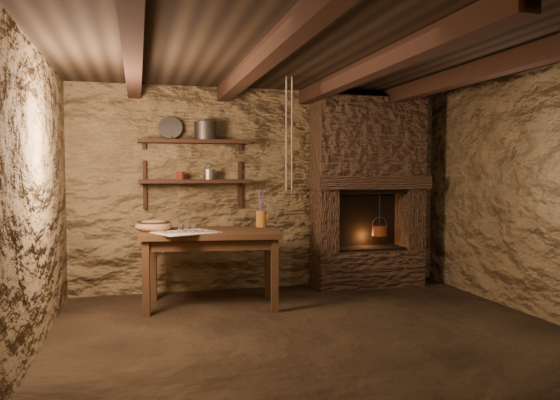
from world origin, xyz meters
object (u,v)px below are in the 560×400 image
object	(u,v)px
work_table	(211,265)
wooden_bowl	(154,226)
iron_stockpot	(205,132)
stoneware_jug	(261,211)
red_pot	(379,230)

from	to	relation	value
work_table	wooden_bowl	distance (m)	0.72
work_table	iron_stockpot	bearing A→B (deg)	95.51
wooden_bowl	iron_stockpot	bearing A→B (deg)	39.99
work_table	stoneware_jug	distance (m)	0.82
iron_stockpot	stoneware_jug	bearing A→B (deg)	-36.31
stoneware_jug	red_pot	bearing A→B (deg)	-6.46
wooden_bowl	red_pot	xyz separation A→B (m)	(2.71, 0.38, -0.15)
stoneware_jug	wooden_bowl	size ratio (longest dim) A/B	1.08
work_table	wooden_bowl	world-z (taller)	wooden_bowl
work_table	iron_stockpot	world-z (taller)	iron_stockpot
iron_stockpot	red_pot	bearing A→B (deg)	-3.25
stoneware_jug	iron_stockpot	size ratio (longest dim) A/B	1.65
work_table	red_pot	xyz separation A→B (m)	(2.13, 0.49, 0.26)
wooden_bowl	work_table	bearing A→B (deg)	-10.03
wooden_bowl	red_pot	bearing A→B (deg)	8.06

